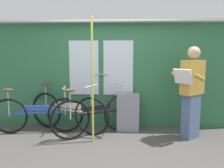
% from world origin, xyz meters
% --- Properties ---
extents(ground_plane, '(6.05, 3.86, 0.04)m').
position_xyz_m(ground_plane, '(0.00, 0.00, -0.02)').
color(ground_plane, '#474442').
extents(train_door_wall, '(5.05, 0.28, 2.17)m').
position_xyz_m(train_door_wall, '(-0.01, 1.12, 1.13)').
color(train_door_wall, '#2D6B42').
rests_on(train_door_wall, ground_plane).
extents(bicycle_near_door, '(1.69, 0.77, 0.95)m').
position_xyz_m(bicycle_near_door, '(-0.84, 0.77, 0.39)').
color(bicycle_near_door, black).
rests_on(bicycle_near_door, ground_plane).
extents(bicycle_leaning_behind, '(1.55, 0.89, 0.94)m').
position_xyz_m(bicycle_leaning_behind, '(-0.24, 0.59, 0.39)').
color(bicycle_leaning_behind, black).
rests_on(bicycle_leaning_behind, ground_plane).
extents(bicycle_by_pole, '(1.73, 0.44, 0.90)m').
position_xyz_m(bicycle_by_pole, '(-1.40, 0.65, 0.37)').
color(bicycle_by_pole, black).
rests_on(bicycle_by_pole, ground_plane).
extents(passenger_reading_newspaper, '(0.62, 0.59, 1.65)m').
position_xyz_m(passenger_reading_newspaper, '(1.46, 0.53, 0.87)').
color(passenger_reading_newspaper, slate).
rests_on(passenger_reading_newspaper, ground_plane).
extents(trash_bin_by_wall, '(0.44, 0.28, 0.74)m').
position_xyz_m(trash_bin_by_wall, '(0.35, 0.91, 0.37)').
color(trash_bin_by_wall, gray).
rests_on(trash_bin_by_wall, ground_plane).
extents(handrail_pole, '(0.04, 0.04, 2.13)m').
position_xyz_m(handrail_pole, '(-0.27, 0.27, 1.06)').
color(handrail_pole, '#C6C14C').
rests_on(handrail_pole, ground_plane).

